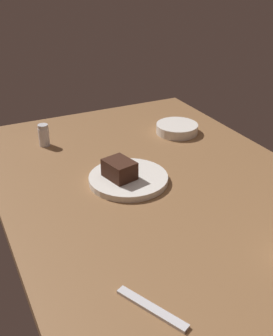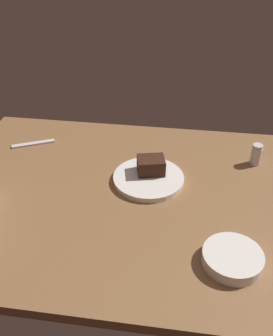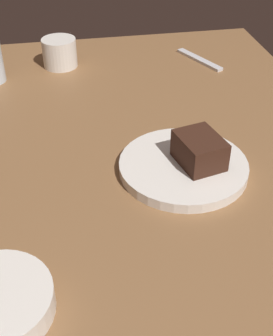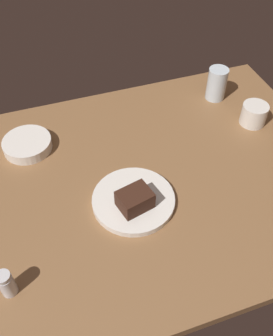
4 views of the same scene
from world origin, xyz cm
name	(u,v)px [view 3 (image 3 of 4)]	position (x,y,z in cm)	size (l,w,h in cm)	color
dining_table	(139,172)	(0.00, 0.00, 1.50)	(120.00, 84.00, 3.00)	brown
dessert_plate	(183,167)	(-3.09, -7.07, 3.89)	(21.92, 21.92, 1.78)	white
chocolate_cake_slice	(199,150)	(-3.52, -9.51, 7.28)	(8.32, 6.55, 5.00)	#381E14
coffee_cup	(60,53)	(43.56, 11.28, 6.39)	(8.16, 8.16, 6.79)	silver
dessert_spoon	(199,60)	(40.27, -22.82, 3.35)	(15.00, 1.80, 0.70)	silver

